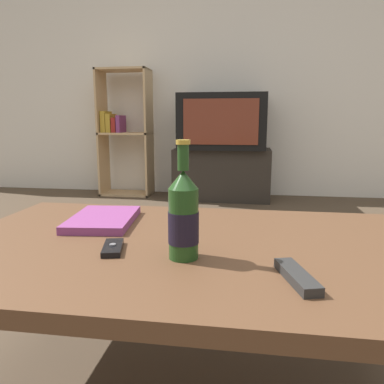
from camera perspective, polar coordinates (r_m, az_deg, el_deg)
The scene contains 9 objects.
back_wall at distance 4.00m, azimuth 6.46°, elevation 18.41°, with size 8.00×0.05×2.60m.
coffee_table at distance 1.02m, azimuth -1.52°, elevation -10.73°, with size 1.27×0.80×0.45m.
tv_stand at distance 3.72m, azimuth 4.59°, elevation 2.76°, with size 0.93×0.43×0.50m.
television at distance 3.67m, azimuth 4.70°, elevation 10.63°, with size 0.82×0.56×0.52m.
bookshelf at distance 3.96m, azimuth -10.52°, elevation 9.11°, with size 0.52×0.30×1.28m.
beer_bottle at distance 0.86m, azimuth -1.31°, elevation -3.71°, with size 0.07×0.07×0.28m.
cell_phone at distance 0.96m, azimuth -11.97°, elevation -8.31°, with size 0.07×0.12×0.02m.
remote_control at distance 0.80m, azimuth 15.69°, elevation -12.27°, with size 0.08×0.16×0.02m.
table_book at distance 1.21m, azimuth -13.40°, elevation -4.05°, with size 0.21×0.29×0.02m.
Camera 1 is at (0.17, -0.94, 0.77)m, focal length 35.00 mm.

